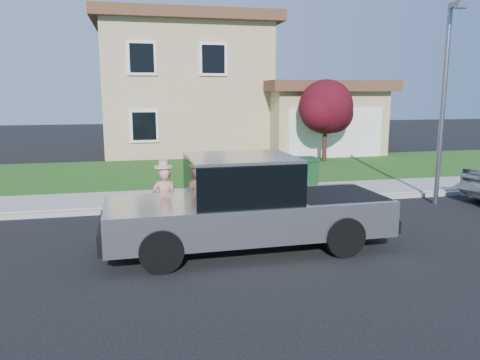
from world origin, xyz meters
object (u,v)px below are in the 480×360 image
at_px(street_lamp, 445,93).
at_px(ornamental_tree, 326,109).
at_px(trash_bin, 306,175).
at_px(pickup_truck, 247,206).
at_px(woman, 165,200).

bearing_deg(street_lamp, ornamental_tree, 98.04).
height_order(ornamental_tree, trash_bin, ornamental_tree).
distance_m(pickup_truck, street_lamp, 6.91).
distance_m(pickup_truck, trash_bin, 4.98).
xyz_separation_m(woman, ornamental_tree, (7.57, 9.03, 1.60)).
distance_m(ornamental_tree, trash_bin, 7.25).
distance_m(pickup_truck, woman, 2.04).
xyz_separation_m(woman, street_lamp, (7.60, 1.14, 2.29)).
distance_m(woman, ornamental_tree, 11.90).
bearing_deg(pickup_truck, trash_bin, 54.77).
distance_m(woman, trash_bin, 5.14).
bearing_deg(ornamental_tree, woman, -129.97).
bearing_deg(trash_bin, woman, -142.00).
bearing_deg(trash_bin, ornamental_tree, 67.82).
relative_size(pickup_truck, ornamental_tree, 1.61).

